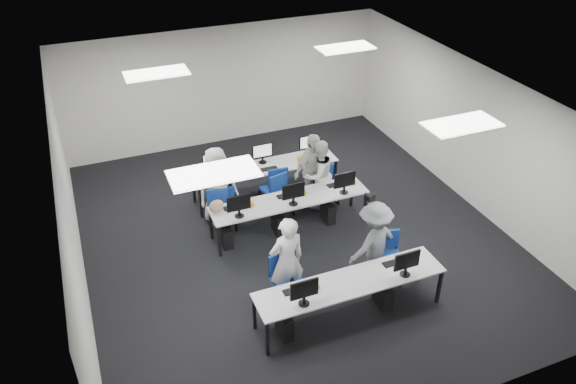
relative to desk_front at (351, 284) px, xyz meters
name	(u,v)px	position (x,y,z in m)	size (l,w,h in m)	color
room	(294,170)	(0.00, 2.40, 0.82)	(9.00, 9.02, 3.00)	black
ceiling_panels	(294,96)	(0.00, 2.40, 2.30)	(5.20, 4.60, 0.02)	white
desk_front	(351,284)	(0.00, 0.00, 0.00)	(3.20, 0.70, 0.73)	silver
desk_mid	(290,201)	(0.00, 2.60, 0.00)	(3.20, 0.70, 0.73)	silver
desk_back	(266,168)	(0.00, 4.00, 0.00)	(3.20, 0.70, 0.73)	silver
equipment_front	(339,303)	(-0.19, -0.02, -0.32)	(2.51, 0.41, 1.19)	#0D1DAF
equipment_mid	(281,217)	(-0.19, 2.58, -0.32)	(2.91, 0.41, 1.19)	white
equipment_back	(274,179)	(0.19, 4.02, -0.32)	(2.91, 0.41, 1.19)	white
chair_0	(287,288)	(-0.84, 0.68, -0.38)	(0.57, 0.60, 0.94)	navy
chair_1	(387,266)	(1.05, 0.56, -0.38)	(0.58, 0.60, 0.94)	navy
chair_2	(227,215)	(-1.14, 3.20, -0.42)	(0.50, 0.53, 0.82)	navy
chair_3	(281,199)	(0.08, 3.28, -0.39)	(0.48, 0.52, 0.93)	navy
chair_4	(325,192)	(1.08, 3.21, -0.41)	(0.54, 0.56, 0.85)	navy
chair_5	(219,211)	(-1.26, 3.36, -0.39)	(0.56, 0.59, 0.93)	navy
chair_6	(273,196)	(-0.03, 3.46, -0.39)	(0.55, 0.58, 0.91)	navy
chair_7	(322,184)	(1.15, 3.55, -0.41)	(0.47, 0.51, 0.86)	navy
handbag	(216,206)	(-1.45, 2.73, 0.17)	(0.30, 0.19, 0.25)	#8F6C49
student_0	(287,262)	(-0.83, 0.71, 0.18)	(0.63, 0.41, 1.72)	beige
student_1	(318,175)	(0.88, 3.18, 0.10)	(0.76, 0.59, 1.55)	beige
student_2	(218,186)	(-1.23, 3.44, 0.16)	(0.82, 0.53, 1.68)	beige
student_3	(312,170)	(0.79, 3.33, 0.15)	(0.97, 0.40, 1.65)	beige
photographer	(374,242)	(0.81, 0.70, 0.11)	(1.02, 0.59, 1.58)	slate
dslr_camera	(370,197)	(0.76, 0.87, 0.96)	(0.14, 0.18, 0.10)	black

